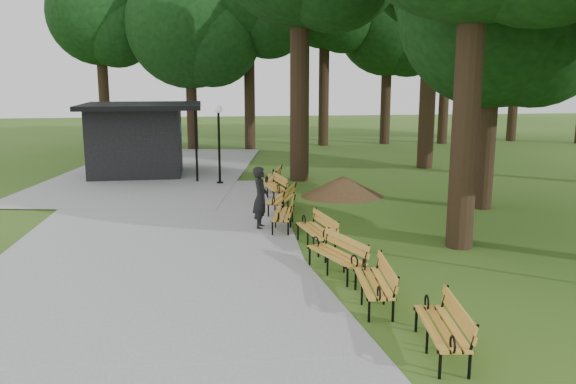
{
  "coord_description": "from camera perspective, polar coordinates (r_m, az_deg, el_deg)",
  "views": [
    {
      "loc": [
        -2.35,
        -13.68,
        4.47
      ],
      "look_at": [
        -0.15,
        3.0,
        1.1
      ],
      "focal_mm": 37.0,
      "sensor_mm": 36.0,
      "label": 1
    }
  ],
  "objects": [
    {
      "name": "dirt_mound",
      "position": [
        22.0,
        5.27,
        0.57
      ],
      "size": [
        2.58,
        2.58,
        0.77
      ],
      "primitive_type": "cone",
      "color": "#47301C",
      "rests_on": "ground"
    },
    {
      "name": "bench_7",
      "position": [
        23.23,
        -1.59,
        1.33
      ],
      "size": [
        1.09,
        2.0,
        0.88
      ],
      "primitive_type": null,
      "rotation": [
        0.0,
        0.0,
        -1.82
      ],
      "color": "gold",
      "rests_on": "ground"
    },
    {
      "name": "bench_6",
      "position": [
        21.47,
        -1.4,
        0.5
      ],
      "size": [
        0.95,
        1.98,
        0.88
      ],
      "primitive_type": null,
      "rotation": [
        0.0,
        0.0,
        -1.4
      ],
      "color": "gold",
      "rests_on": "ground"
    },
    {
      "name": "lamp_post",
      "position": [
        24.23,
        -6.68,
        6.16
      ],
      "size": [
        0.32,
        0.32,
        3.24
      ],
      "color": "black",
      "rests_on": "ground"
    },
    {
      "name": "bench_1",
      "position": [
        11.84,
        8.2,
        -8.69
      ],
      "size": [
        0.81,
        1.95,
        0.88
      ],
      "primitive_type": null,
      "rotation": [
        0.0,
        0.0,
        -1.66
      ],
      "color": "gold",
      "rests_on": "ground"
    },
    {
      "name": "bench_0",
      "position": [
        10.11,
        14.52,
        -12.54
      ],
      "size": [
        0.88,
        1.97,
        0.88
      ],
      "primitive_type": null,
      "rotation": [
        0.0,
        0.0,
        -1.7
      ],
      "color": "gold",
      "rests_on": "ground"
    },
    {
      "name": "tree_backdrop",
      "position": [
        38.11,
        6.09,
        16.81
      ],
      "size": [
        37.73,
        9.76,
        16.31
      ],
      "primitive_type": null,
      "color": "black",
      "rests_on": "ground"
    },
    {
      "name": "bench_2",
      "position": [
        13.5,
        4.64,
        -6.09
      ],
      "size": [
        1.24,
        2.0,
        0.88
      ],
      "primitive_type": null,
      "rotation": [
        0.0,
        0.0,
        -1.23
      ],
      "color": "gold",
      "rests_on": "ground"
    },
    {
      "name": "bench_4",
      "position": [
        17.29,
        -0.5,
        -2.16
      ],
      "size": [
        1.02,
        1.99,
        0.88
      ],
      "primitive_type": null,
      "rotation": [
        0.0,
        0.0,
        -1.78
      ],
      "color": "gold",
      "rests_on": "ground"
    },
    {
      "name": "bench_3",
      "position": [
        15.5,
        2.69,
        -3.76
      ],
      "size": [
        0.95,
        1.98,
        0.88
      ],
      "primitive_type": null,
      "rotation": [
        0.0,
        0.0,
        -1.4
      ],
      "color": "gold",
      "rests_on": "ground"
    },
    {
      "name": "bench_5",
      "position": [
        19.37,
        -0.64,
        -0.69
      ],
      "size": [
        1.28,
        2.0,
        0.88
      ],
      "primitive_type": null,
      "rotation": [
        0.0,
        0.0,
        -1.94
      ],
      "color": "gold",
      "rests_on": "ground"
    },
    {
      "name": "ground",
      "position": [
        14.58,
        2.16,
        -6.53
      ],
      "size": [
        100.0,
        100.0,
        0.0
      ],
      "primitive_type": "plane",
      "color": "#305418",
      "rests_on": "ground"
    },
    {
      "name": "person",
      "position": [
        17.25,
        -2.66,
        -0.58
      ],
      "size": [
        0.57,
        0.75,
        1.84
      ],
      "primitive_type": "imported",
      "rotation": [
        0.0,
        0.0,
        1.36
      ],
      "color": "black",
      "rests_on": "ground"
    },
    {
      "name": "lawn_tree_1",
      "position": [
        20.7,
        19.28,
        16.02
      ],
      "size": [
        6.12,
        6.12,
        9.47
      ],
      "color": "black",
      "rests_on": "ground"
    },
    {
      "name": "path",
      "position": [
        17.34,
        -12.73,
        -3.8
      ],
      "size": [
        12.0,
        38.0,
        0.06
      ],
      "primitive_type": "cube",
      "color": "gray",
      "rests_on": "ground"
    },
    {
      "name": "kiosk",
      "position": [
        27.21,
        -14.39,
        4.9
      ],
      "size": [
        5.14,
        4.48,
        3.19
      ],
      "primitive_type": null,
      "rotation": [
        0.0,
        0.0,
        0.01
      ],
      "color": "black",
      "rests_on": "ground"
    }
  ]
}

